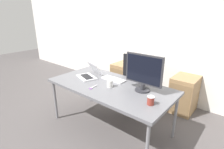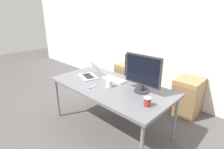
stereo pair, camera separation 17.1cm
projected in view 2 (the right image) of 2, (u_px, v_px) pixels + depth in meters
ground_plane at (110, 127)px, 2.84m from camera, size 14.00×14.00×0.00m
wall_back at (165, 36)px, 3.46m from camera, size 10.00×0.05×2.60m
desk at (110, 87)px, 2.60m from camera, size 1.87×0.93×0.74m
office_chair at (141, 91)px, 3.12m from camera, size 0.56×0.58×1.11m
cabinet_left at (128, 78)px, 4.01m from camera, size 0.41×0.52×0.67m
cabinet_right at (188, 96)px, 3.12m from camera, size 0.41×0.52×0.67m
laptop_center at (91, 74)px, 2.92m from camera, size 0.41×0.44×0.23m
monitor at (143, 73)px, 2.28m from camera, size 0.54×0.21×0.51m
keyboard at (114, 79)px, 2.77m from camera, size 0.40×0.16×0.02m
coffee_cup_white at (109, 84)px, 2.50m from camera, size 0.08×0.08×0.10m
coffee_cup_brown at (147, 102)px, 1.99m from camera, size 0.09×0.09×0.10m
scissors at (92, 87)px, 2.51m from camera, size 0.05×0.17×0.01m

